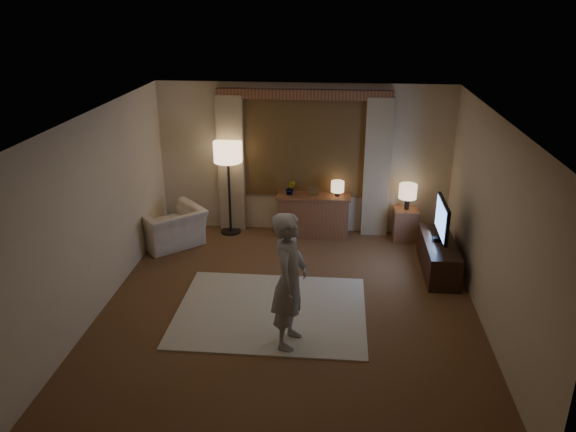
# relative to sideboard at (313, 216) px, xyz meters

# --- Properties ---
(room) EXTENTS (5.04, 5.54, 2.64)m
(room) POSITION_rel_sideboard_xyz_m (-0.19, -2.00, 0.98)
(room) COLOR brown
(room) RESTS_ON ground
(rug) EXTENTS (2.50, 2.00, 0.02)m
(rug) POSITION_rel_sideboard_xyz_m (-0.43, -2.60, -0.34)
(rug) COLOR beige
(rug) RESTS_ON floor
(sideboard) EXTENTS (1.20, 0.40, 0.70)m
(sideboard) POSITION_rel_sideboard_xyz_m (0.00, 0.00, 0.00)
(sideboard) COLOR brown
(sideboard) RESTS_ON floor
(picture_frame) EXTENTS (0.16, 0.02, 0.20)m
(picture_frame) POSITION_rel_sideboard_xyz_m (0.00, 0.00, 0.45)
(picture_frame) COLOR brown
(picture_frame) RESTS_ON sideboard
(plant) EXTENTS (0.17, 0.13, 0.30)m
(plant) POSITION_rel_sideboard_xyz_m (-0.40, 0.00, 0.50)
(plant) COLOR #999999
(plant) RESTS_ON sideboard
(table_lamp_sideboard) EXTENTS (0.22, 0.22, 0.30)m
(table_lamp_sideboard) POSITION_rel_sideboard_xyz_m (0.40, 0.00, 0.55)
(table_lamp_sideboard) COLOR black
(table_lamp_sideboard) RESTS_ON sideboard
(floor_lamp) EXTENTS (0.48, 0.48, 1.65)m
(floor_lamp) POSITION_rel_sideboard_xyz_m (-1.46, -0.01, 1.03)
(floor_lamp) COLOR black
(floor_lamp) RESTS_ON floor
(armchair) EXTENTS (1.32, 1.31, 0.65)m
(armchair) POSITION_rel_sideboard_xyz_m (-2.34, -0.64, -0.03)
(armchair) COLOR beige
(armchair) RESTS_ON floor
(side_table) EXTENTS (0.40, 0.40, 0.56)m
(side_table) POSITION_rel_sideboard_xyz_m (1.57, -0.05, -0.07)
(side_table) COLOR brown
(side_table) RESTS_ON floor
(table_lamp_side) EXTENTS (0.30, 0.30, 0.44)m
(table_lamp_side) POSITION_rel_sideboard_xyz_m (1.57, -0.05, 0.52)
(table_lamp_side) COLOR black
(table_lamp_side) RESTS_ON side_table
(tv_stand) EXTENTS (0.45, 1.40, 0.50)m
(tv_stand) POSITION_rel_sideboard_xyz_m (1.96, -1.20, -0.10)
(tv_stand) COLOR black
(tv_stand) RESTS_ON floor
(tv) EXTENTS (0.21, 0.88, 0.63)m
(tv) POSITION_rel_sideboard_xyz_m (1.95, -1.20, 0.50)
(tv) COLOR black
(tv) RESTS_ON tv_stand
(person) EXTENTS (0.51, 0.68, 1.68)m
(person) POSITION_rel_sideboard_xyz_m (-0.12, -3.30, 0.51)
(person) COLOR gray
(person) RESTS_ON rug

